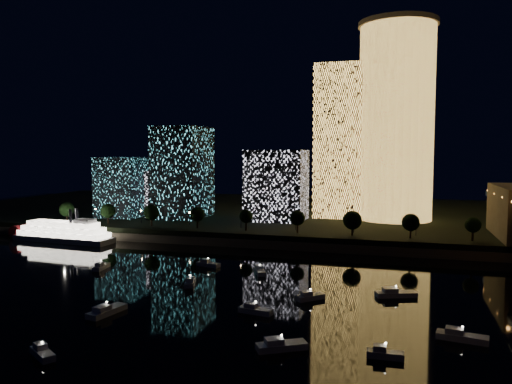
% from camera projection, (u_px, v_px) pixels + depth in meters
% --- Properties ---
extents(ground, '(520.00, 520.00, 0.00)m').
position_uv_depth(ground, '(258.00, 330.00, 98.11)').
color(ground, black).
rests_on(ground, ground).
extents(far_bank, '(420.00, 160.00, 5.00)m').
position_uv_depth(far_bank, '(345.00, 216.00, 251.05)').
color(far_bank, black).
rests_on(far_bank, ground).
extents(seawall, '(420.00, 6.00, 3.00)m').
position_uv_depth(seawall, '(322.00, 247.00, 176.47)').
color(seawall, '#6B5E4C').
rests_on(seawall, ground).
extents(tower_cylindrical, '(34.00, 34.00, 85.84)m').
position_uv_depth(tower_cylindrical, '(396.00, 122.00, 218.32)').
color(tower_cylindrical, '#F1B34D').
rests_on(tower_cylindrical, far_bank).
extents(tower_rectangular, '(21.71, 21.71, 69.06)m').
position_uv_depth(tower_rectangular, '(340.00, 142.00, 229.30)').
color(tower_rectangular, '#F1B34D').
rests_on(tower_rectangular, far_bank).
extents(midrise_blocks, '(93.79, 29.09, 41.25)m').
position_uv_depth(midrise_blocks, '(195.00, 182.00, 226.13)').
color(midrise_blocks, silver).
rests_on(midrise_blocks, far_bank).
extents(riverboat, '(45.42, 12.54, 13.52)m').
position_uv_depth(riverboat, '(59.00, 232.00, 195.01)').
color(riverboat, silver).
rests_on(riverboat, ground).
extents(motorboats, '(108.64, 75.78, 2.78)m').
position_uv_depth(motorboats, '(205.00, 304.00, 111.96)').
color(motorboats, silver).
rests_on(motorboats, ground).
extents(esplanade_trees, '(165.77, 6.79, 8.89)m').
position_uv_depth(esplanade_trees, '(239.00, 216.00, 190.58)').
color(esplanade_trees, black).
rests_on(esplanade_trees, far_bank).
extents(street_lamps, '(132.70, 0.70, 5.65)m').
position_uv_depth(street_lamps, '(241.00, 218.00, 196.79)').
color(street_lamps, black).
rests_on(street_lamps, far_bank).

